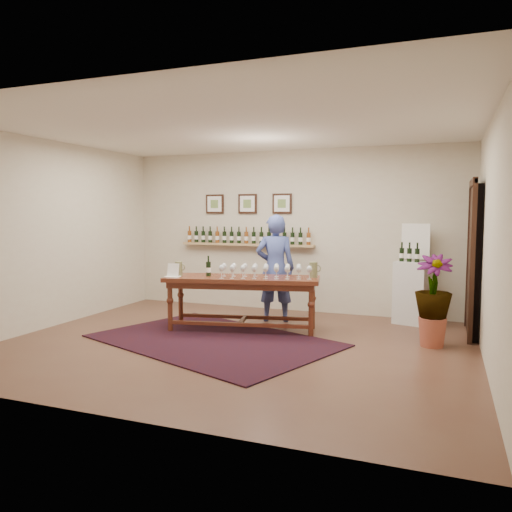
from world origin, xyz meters
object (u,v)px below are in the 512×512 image
(display_pedestal, at_px, (413,292))
(person, at_px, (275,268))
(tasting_table, at_px, (242,285))
(potted_plant, at_px, (433,300))

(display_pedestal, bearing_deg, person, -163.18)
(tasting_table, xyz_separation_m, potted_plant, (2.63, 0.05, -0.07))
(tasting_table, xyz_separation_m, display_pedestal, (2.30, 1.39, -0.19))
(display_pedestal, xyz_separation_m, person, (-2.05, -0.62, 0.36))
(tasting_table, bearing_deg, potted_plant, -10.87)
(potted_plant, bearing_deg, display_pedestal, 103.75)
(display_pedestal, xyz_separation_m, potted_plant, (0.33, -1.34, 0.12))
(potted_plant, height_order, person, person)
(tasting_table, bearing_deg, person, 60.18)
(display_pedestal, relative_size, potted_plant, 0.94)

